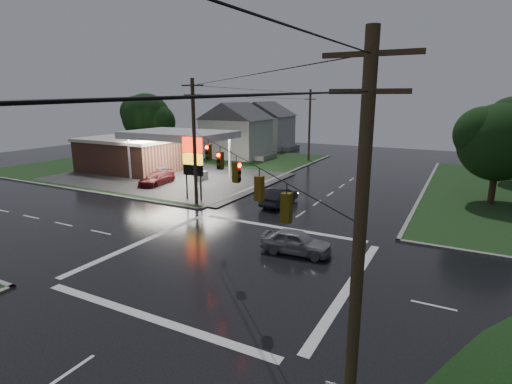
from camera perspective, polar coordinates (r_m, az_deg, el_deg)
The scene contains 15 objects.
ground at distance 23.99m, azimuth -3.48°, elevation -9.83°, with size 120.00×120.00×0.00m, color black.
grass_nw at distance 59.19m, azimuth -11.96°, elevation 4.02°, with size 36.00×36.00×0.08m, color #173216.
gas_station at distance 53.98m, azimuth -16.10°, elevation 5.58°, with size 26.20×18.00×5.60m.
pylon_sign at distance 37.05m, azimuth -9.03°, elevation 4.82°, with size 2.00×0.35×6.00m.
utility_pole_nw at distance 35.44m, azimuth -8.80°, elevation 7.23°, with size 2.20×0.32×11.00m.
utility_pole_se at distance 10.20m, azimuth 14.43°, elevation -8.64°, with size 2.20×0.32×11.00m.
utility_pole_n at distance 60.67m, azimuth 7.65°, elevation 9.58°, with size 2.20×0.32×10.50m.
traffic_signals at distance 22.21m, azimuth -3.70°, elevation 5.68°, with size 26.87×26.87×1.47m.
house_near at distance 63.88m, azimuth -2.81°, elevation 8.92°, with size 11.05×8.48×8.60m.
house_far at distance 74.87m, azimuth 1.28°, elevation 9.60°, with size 11.05×8.48×8.60m.
tree_nw_behind at distance 66.70m, azimuth -15.27°, elevation 10.19°, with size 8.93×7.60×10.00m.
tree_ne_near at distance 41.02m, azimuth 31.58°, elevation 6.02°, with size 7.99×6.80×8.98m.
car_north at distance 35.69m, azimuth 3.34°, elevation -0.63°, with size 1.68×4.81×1.58m, color black.
car_crossing at distance 24.95m, azimuth 5.75°, elevation -7.09°, with size 1.76×4.38×1.49m, color gray.
car_pump at distance 45.06m, azimuth -13.98°, elevation 1.87°, with size 2.01×4.95×1.44m, color #591417.
Camera 1 is at (11.56, -18.76, 9.49)m, focal length 28.00 mm.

